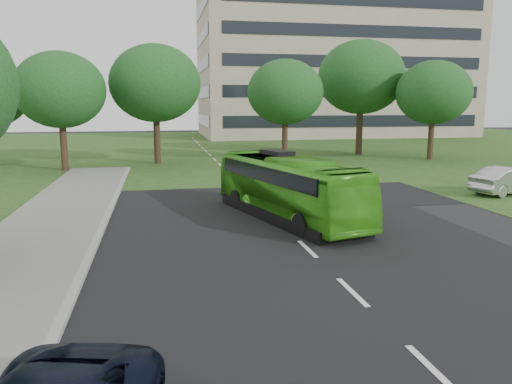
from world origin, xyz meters
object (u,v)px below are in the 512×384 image
Objects in this scene: tree_park_b at (155,83)px; tree_park_d at (361,77)px; bus at (288,188)px; sedan at (508,181)px; tree_park_e at (434,93)px; office_building at (332,53)px; tree_park_a at (60,90)px; tree_park_c at (285,92)px.

tree_park_d is (19.20, 3.89, 0.87)m from tree_park_b.
bus is 13.66m from sedan.
tree_park_e is 1.89× the size of sedan.
tree_park_b is 19.61m from tree_park_d.
tree_park_e is at bearing 31.79° from bus.
sedan is (-8.21, -51.96, -11.76)m from office_building.
office_building is 31.38m from tree_park_d.
office_building is at bearing -25.59° from sedan.
sedan is at bearing -30.52° from tree_park_a.
tree_park_e is at bearing 2.75° from tree_park_a.
tree_park_a reaches higher than bus.
office_building is 4.67× the size of tree_park_a.
office_building is at bearing 51.58° from tree_park_b.
office_building is 36.31m from tree_park_e.
tree_park_b is 10.85m from tree_park_c.
tree_park_d is (8.37, 3.71, 1.50)m from tree_park_c.
tree_park_b reaches higher than tree_park_a.
tree_park_b is 23.63m from tree_park_e.
tree_park_a is at bearing 107.91° from bus.
tree_park_c is (-16.04, -33.69, -6.67)m from office_building.
tree_park_c is at bearing 60.29° from bus.
tree_park_b is 1.00× the size of bus.
bus is 2.11× the size of sedan.
tree_park_d is at bearing 15.12° from tree_park_a.
office_building reaches higher than tree_park_c.
office_building is at bearing 75.64° from tree_park_d.
tree_park_a is at bearing -164.88° from tree_park_d.
tree_park_a is 1.00× the size of tree_park_c.
tree_park_b is 2.12× the size of sedan.
tree_park_a is at bearing -169.37° from tree_park_c.
office_building is 60.35m from bus.
office_building is 4.66× the size of tree_park_c.
tree_park_b reaches higher than tree_park_e.
tree_park_d is at bearing -17.99° from sedan.
sedan is at bearing -44.08° from tree_park_b.
office_building reaches higher than tree_park_e.
tree_park_d reaches higher than tree_park_c.
sedan is (25.39, -14.97, -5.08)m from tree_park_a.
tree_park_c is (10.83, 0.18, -0.63)m from tree_park_b.
tree_park_e is at bearing -4.02° from tree_park_b.
tree_park_d is (25.92, 7.00, 1.51)m from tree_park_a.
tree_park_b is 0.88× the size of tree_park_d.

